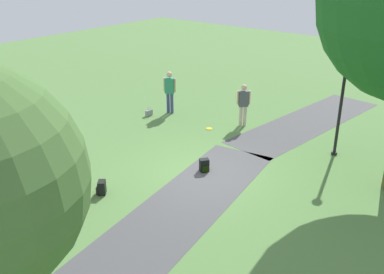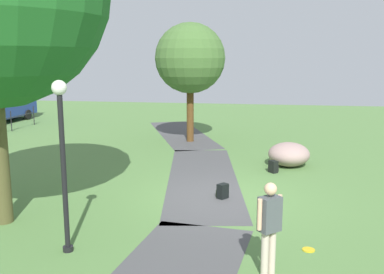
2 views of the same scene
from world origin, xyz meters
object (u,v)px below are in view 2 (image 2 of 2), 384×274
object	(u,v)px
backpack_by_boulder	(273,167)
spare_backpack_on_lawn	(222,191)
man_near_boulder	(269,222)
lamp_post	(62,148)
frisbee_on_grass	(308,250)
young_tree_near_path	(190,59)
lawn_boulder	(289,154)

from	to	relation	value
backpack_by_boulder	spare_backpack_on_lawn	xyz separation A→B (m)	(-2.90, 1.39, 0.00)
spare_backpack_on_lawn	man_near_boulder	bearing A→B (deg)	-163.51
lamp_post	frisbee_on_grass	xyz separation A→B (m)	(0.81, -4.62, -2.05)
lamp_post	spare_backpack_on_lawn	world-z (taller)	lamp_post
frisbee_on_grass	spare_backpack_on_lawn	bearing A→B (deg)	34.40
backpack_by_boulder	frisbee_on_grass	bearing A→B (deg)	-174.29
man_near_boulder	backpack_by_boulder	distance (m)	6.91
backpack_by_boulder	spare_backpack_on_lawn	distance (m)	3.21
young_tree_near_path	backpack_by_boulder	xyz separation A→B (m)	(-4.85, -3.60, -3.47)
backpack_by_boulder	frisbee_on_grass	xyz separation A→B (m)	(-5.77, -0.58, -0.18)
lawn_boulder	frisbee_on_grass	world-z (taller)	lawn_boulder
man_near_boulder	backpack_by_boulder	world-z (taller)	man_near_boulder
lamp_post	backpack_by_boulder	bearing A→B (deg)	-31.53
backpack_by_boulder	spare_backpack_on_lawn	bearing A→B (deg)	154.35
lamp_post	frisbee_on_grass	bearing A→B (deg)	-80.03
young_tree_near_path	spare_backpack_on_lawn	world-z (taller)	young_tree_near_path
lawn_boulder	frisbee_on_grass	bearing A→B (deg)	-179.68
backpack_by_boulder	man_near_boulder	bearing A→B (deg)	178.20
backpack_by_boulder	frisbee_on_grass	size ratio (longest dim) A/B	1.61
spare_backpack_on_lawn	backpack_by_boulder	bearing A→B (deg)	-25.65
young_tree_near_path	man_near_boulder	size ratio (longest dim) A/B	3.16
lamp_post	man_near_boulder	xyz separation A→B (m)	(-0.29, -3.82, -1.10)
lawn_boulder	frisbee_on_grass	distance (m)	6.82
lamp_post	backpack_by_boulder	distance (m)	7.94
lamp_post	man_near_boulder	world-z (taller)	lamp_post
lamp_post	man_near_boulder	distance (m)	3.99
man_near_boulder	backpack_by_boulder	bearing A→B (deg)	-1.80
young_tree_near_path	spare_backpack_on_lawn	xyz separation A→B (m)	(-7.75, -2.21, -3.47)
spare_backpack_on_lawn	lawn_boulder	bearing A→B (deg)	-26.12
young_tree_near_path	lawn_boulder	size ratio (longest dim) A/B	2.96
frisbee_on_grass	lawn_boulder	bearing A→B (deg)	0.32
lamp_post	spare_backpack_on_lawn	xyz separation A→B (m)	(3.69, -2.65, -1.86)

